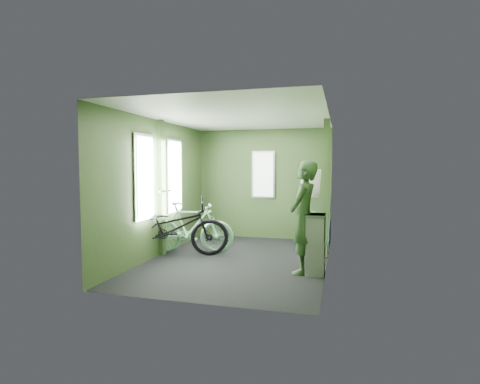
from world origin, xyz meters
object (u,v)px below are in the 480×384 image
object	(u,v)px
bicycle_black	(173,257)
bicycle_mint	(191,253)
passenger	(304,217)
bench_seat	(316,231)
waste_box	(315,244)

from	to	relation	value
bicycle_black	bicycle_mint	size ratio (longest dim) A/B	1.25
passenger	bench_seat	distance (m)	1.99
bicycle_mint	waste_box	world-z (taller)	waste_box
waste_box	passenger	bearing A→B (deg)	176.54
bicycle_black	waste_box	bearing A→B (deg)	-121.08
passenger	bicycle_mint	bearing A→B (deg)	-96.51
bicycle_mint	bench_seat	bearing A→B (deg)	-72.37
bicycle_black	bench_seat	world-z (taller)	bench_seat
bicycle_mint	bench_seat	xyz separation A→B (m)	(2.07, 1.22, 0.29)
bicycle_black	waste_box	world-z (taller)	waste_box
bicycle_mint	passenger	xyz separation A→B (m)	(2.02, -0.70, 0.80)
bench_seat	passenger	bearing A→B (deg)	-94.81
bicycle_black	bench_seat	size ratio (longest dim) A/B	1.93
bicycle_mint	passenger	size ratio (longest dim) A/B	0.94
passenger	waste_box	world-z (taller)	passenger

